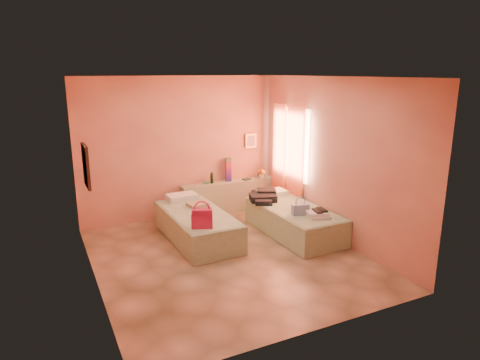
% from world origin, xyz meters
% --- Properties ---
extents(ground, '(4.50, 4.50, 0.00)m').
position_xyz_m(ground, '(0.00, 0.00, 0.00)').
color(ground, tan).
rests_on(ground, ground).
extents(room_walls, '(4.02, 4.51, 2.81)m').
position_xyz_m(room_walls, '(0.21, 0.57, 1.79)').
color(room_walls, '#E79C7B').
rests_on(room_walls, ground).
extents(headboard_ledge, '(2.05, 0.30, 0.65)m').
position_xyz_m(headboard_ledge, '(0.98, 2.10, 0.33)').
color(headboard_ledge, gray).
rests_on(headboard_ledge, ground).
extents(bed_left, '(0.93, 2.01, 0.50)m').
position_xyz_m(bed_left, '(-0.17, 0.92, 0.25)').
color(bed_left, '#A5C39D').
rests_on(bed_left, ground).
extents(bed_right, '(0.93, 2.01, 0.50)m').
position_xyz_m(bed_right, '(1.50, 0.40, 0.25)').
color(bed_right, '#A5C39D').
rests_on(bed_right, ground).
extents(water_bottle, '(0.07, 0.07, 0.22)m').
position_xyz_m(water_bottle, '(0.61, 2.12, 0.76)').
color(water_bottle, '#12331A').
rests_on(water_bottle, headboard_ledge).
extents(rainbow_box, '(0.12, 0.12, 0.49)m').
position_xyz_m(rainbow_box, '(0.99, 2.15, 0.89)').
color(rainbow_box, '#B31643').
rests_on(rainbow_box, headboard_ledge).
extents(small_dish, '(0.14, 0.14, 0.03)m').
position_xyz_m(small_dish, '(0.51, 2.17, 0.67)').
color(small_dish, '#519564').
rests_on(small_dish, headboard_ledge).
extents(green_book, '(0.20, 0.17, 0.03)m').
position_xyz_m(green_book, '(1.38, 2.06, 0.66)').
color(green_book, '#22402D').
rests_on(green_book, headboard_ledge).
extents(flower_vase, '(0.21, 0.21, 0.25)m').
position_xyz_m(flower_vase, '(1.72, 2.03, 0.77)').
color(flower_vase, beige).
rests_on(flower_vase, headboard_ledge).
extents(magenta_handbag, '(0.37, 0.29, 0.31)m').
position_xyz_m(magenta_handbag, '(-0.35, 0.19, 0.65)').
color(magenta_handbag, '#B31643').
rests_on(magenta_handbag, bed_left).
extents(khaki_garment, '(0.39, 0.33, 0.06)m').
position_xyz_m(khaki_garment, '(-0.03, 1.25, 0.53)').
color(khaki_garment, tan).
rests_on(khaki_garment, bed_left).
extents(clothes_pile, '(0.68, 0.68, 0.16)m').
position_xyz_m(clothes_pile, '(1.24, 1.02, 0.58)').
color(clothes_pile, black).
rests_on(clothes_pile, bed_right).
extents(blue_handbag, '(0.31, 0.18, 0.19)m').
position_xyz_m(blue_handbag, '(1.38, 0.03, 0.59)').
color(blue_handbag, '#41539D').
rests_on(blue_handbag, bed_right).
extents(towel_stack, '(0.43, 0.40, 0.10)m').
position_xyz_m(towel_stack, '(1.58, -0.23, 0.55)').
color(towel_stack, silver).
rests_on(towel_stack, bed_right).
extents(sandal_pair, '(0.23, 0.28, 0.03)m').
position_xyz_m(sandal_pair, '(1.61, -0.21, 0.61)').
color(sandal_pair, black).
rests_on(sandal_pair, towel_stack).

